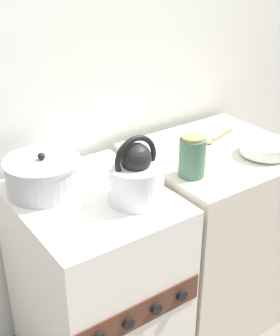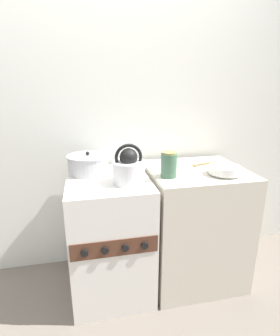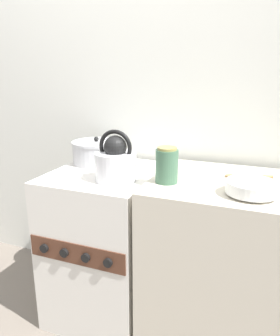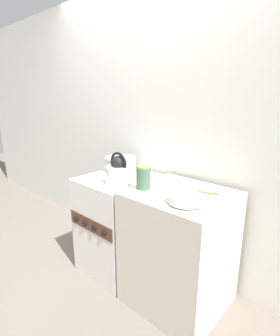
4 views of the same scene
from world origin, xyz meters
TOP-DOWN VIEW (x-y plane):
  - wall_back at (0.00, 0.71)m, footprint 7.00×0.06m
  - stove at (0.00, 0.32)m, footprint 0.55×0.66m
  - counter at (0.64, 0.32)m, footprint 0.68×0.63m
  - kettle at (0.13, 0.20)m, footprint 0.25×0.20m
  - cooking_pot at (-0.12, 0.46)m, footprint 0.29×0.29m
  - enamel_bowl at (0.76, 0.16)m, footprint 0.21×0.21m
  - storage_jar at (0.38, 0.20)m, footprint 0.10×0.10m
  - wooden_spoon at (0.72, 0.41)m, footprint 0.23×0.09m

SIDE VIEW (x-z plane):
  - stove at x=0.00m, z-range 0.00..0.86m
  - counter at x=0.64m, z-range 0.00..0.88m
  - wooden_spoon at x=0.72m, z-range 0.88..0.90m
  - enamel_bowl at x=0.76m, z-range 0.89..0.95m
  - cooking_pot at x=-0.12m, z-range 0.85..1.00m
  - kettle at x=0.13m, z-range 0.83..1.08m
  - storage_jar at x=0.38m, z-range 0.88..1.05m
  - wall_back at x=0.00m, z-range 0.00..2.50m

